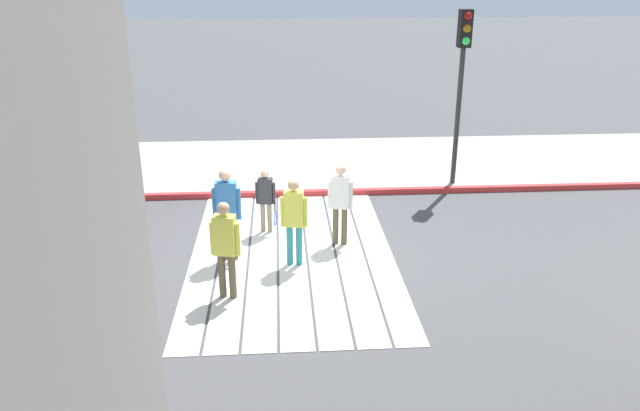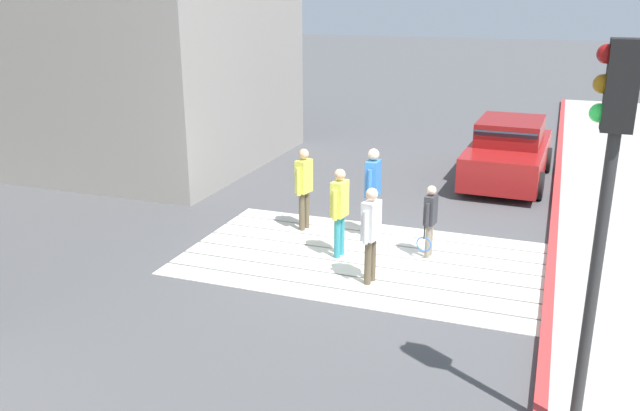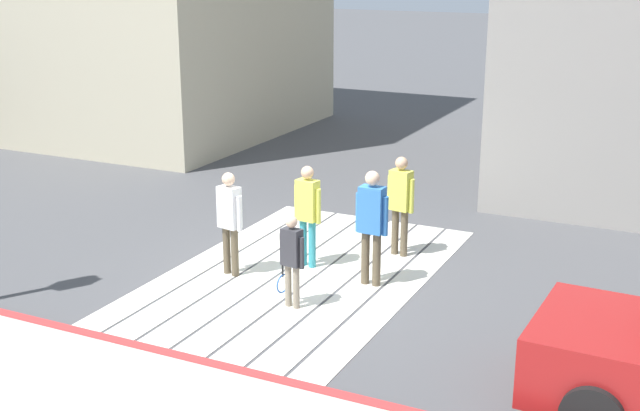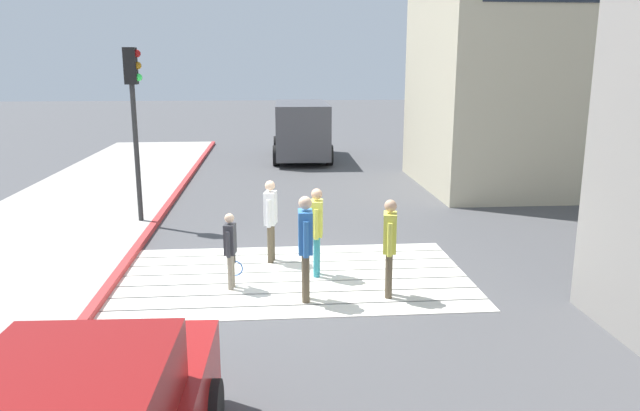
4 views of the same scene
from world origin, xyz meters
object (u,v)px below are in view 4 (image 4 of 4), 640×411
at_px(pedestrian_adult_trailing, 390,241).
at_px(pedestrian_teen_behind, 305,241).
at_px(traffic_light_corner, 134,100).
at_px(pedestrian_adult_lead, 317,226).
at_px(pedestrian_adult_side, 271,215).
at_px(van_down_street, 301,129).
at_px(pedestrian_child_with_racket, 231,246).

height_order(pedestrian_adult_trailing, pedestrian_teen_behind, pedestrian_teen_behind).
bearing_deg(pedestrian_adult_trailing, pedestrian_teen_behind, -177.02).
relative_size(traffic_light_corner, pedestrian_adult_lead, 2.56).
distance_m(pedestrian_adult_side, pedestrian_teen_behind, 2.19).
bearing_deg(pedestrian_adult_lead, pedestrian_adult_side, 132.59).
relative_size(pedestrian_adult_lead, pedestrian_adult_side, 1.01).
bearing_deg(pedestrian_teen_behind, pedestrian_adult_trailing, 2.98).
distance_m(pedestrian_adult_lead, pedestrian_adult_trailing, 1.60).
relative_size(traffic_light_corner, pedestrian_adult_trailing, 2.52).
height_order(van_down_street, traffic_light_corner, traffic_light_corner).
bearing_deg(pedestrian_adult_lead, pedestrian_adult_trailing, -45.15).
bearing_deg(pedestrian_adult_side, van_down_street, 84.42).
xyz_separation_m(pedestrian_adult_lead, pedestrian_adult_trailing, (1.13, -1.13, 0.01)).
xyz_separation_m(pedestrian_adult_side, pedestrian_child_with_racket, (-0.70, -1.44, -0.19)).
distance_m(pedestrian_teen_behind, pedestrian_child_with_racket, 1.46).
distance_m(van_down_street, traffic_light_corner, 11.48).
bearing_deg(pedestrian_child_with_racket, van_down_street, 82.31).
bearing_deg(pedestrian_adult_trailing, traffic_light_corner, 134.74).
distance_m(pedestrian_adult_side, pedestrian_child_with_racket, 1.61).
bearing_deg(pedestrian_child_with_racket, pedestrian_adult_lead, 18.85).
bearing_deg(pedestrian_adult_side, pedestrian_child_with_racket, -115.92).
height_order(pedestrian_adult_lead, pedestrian_adult_side, pedestrian_adult_lead).
bearing_deg(pedestrian_adult_side, pedestrian_adult_lead, -47.41).
bearing_deg(van_down_street, pedestrian_adult_side, -95.58).
distance_m(pedestrian_adult_lead, pedestrian_child_with_racket, 1.64).
distance_m(van_down_street, pedestrian_adult_lead, 14.47).
relative_size(van_down_street, pedestrian_adult_lead, 3.16).
height_order(traffic_light_corner, pedestrian_adult_lead, traffic_light_corner).
distance_m(pedestrian_adult_trailing, pedestrian_teen_behind, 1.41).
xyz_separation_m(traffic_light_corner, pedestrian_adult_lead, (4.00, -4.04, -2.07)).
bearing_deg(pedestrian_child_with_racket, pedestrian_adult_trailing, -12.82).
height_order(pedestrian_teen_behind, pedestrian_child_with_racket, pedestrian_teen_behind).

